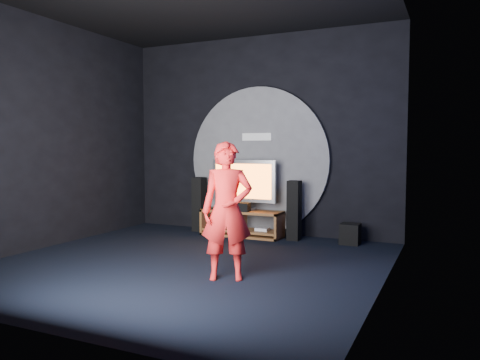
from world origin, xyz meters
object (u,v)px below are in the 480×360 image
at_px(tower_speaker_right, 294,210).
at_px(subwoofer, 350,234).
at_px(tower_speaker_left, 199,204).
at_px(tv, 244,183).
at_px(player, 227,211).
at_px(media_console, 242,225).

xyz_separation_m(tower_speaker_right, subwoofer, (0.92, 0.05, -0.33)).
distance_m(tower_speaker_left, subwoofer, 2.79).
height_order(tower_speaker_left, tower_speaker_right, same).
distance_m(tv, tower_speaker_left, 1.02).
relative_size(tv, player, 0.73).
height_order(media_console, player, player).
xyz_separation_m(tower_speaker_right, player, (0.01, -2.53, 0.31)).
bearing_deg(tower_speaker_right, tower_speaker_left, 177.54).
bearing_deg(media_console, player, -69.43).
xyz_separation_m(tv, tower_speaker_left, (-0.92, 0.06, -0.43)).
height_order(tv, player, player).
bearing_deg(player, media_console, 85.69).
height_order(subwoofer, player, player).
xyz_separation_m(media_console, tv, (-0.01, 0.07, 0.73)).
bearing_deg(media_console, tower_speaker_right, 3.10).
bearing_deg(tv, tower_speaker_right, -1.07).
bearing_deg(tower_speaker_left, player, -54.55).
height_order(tower_speaker_left, player, player).
bearing_deg(player, tv, 85.33).
height_order(tower_speaker_right, player, player).
relative_size(tower_speaker_right, subwoofer, 3.01).
relative_size(media_console, player, 0.89).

